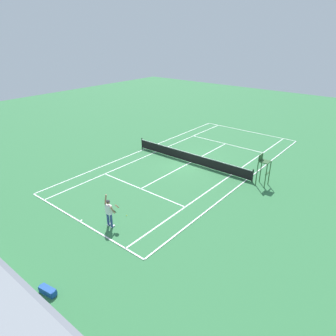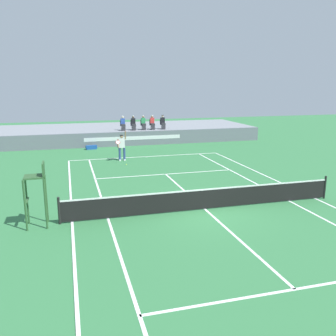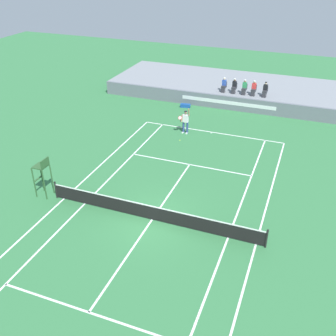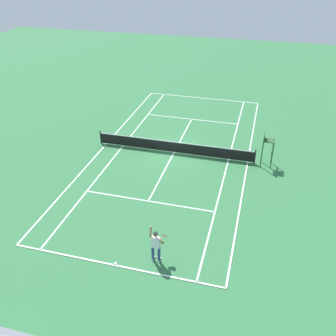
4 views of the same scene
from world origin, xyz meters
name	(u,v)px [view 2 (image 2 of 4)]	position (x,y,z in m)	size (l,w,h in m)	color
ground_plane	(205,210)	(0.00, 0.00, 0.00)	(80.00, 80.00, 0.00)	#337542
court	(205,210)	(0.00, 0.00, 0.01)	(11.08, 23.88, 0.03)	#337542
net	(205,198)	(0.00, 0.00, 0.52)	(11.98, 0.10, 1.07)	black
barrier_wall	(133,139)	(0.00, 17.10, 0.61)	(23.88, 0.25, 1.22)	slate
bleacher_platform	(126,133)	(0.00, 21.26, 0.61)	(23.88, 8.06, 1.22)	gray
spectator_seated_0	(123,123)	(-0.70, 18.13, 1.83)	(0.44, 0.60, 1.27)	#474C56
spectator_seated_1	(133,123)	(0.23, 18.13, 1.83)	(0.44, 0.60, 1.27)	#474C56
spectator_seated_2	(143,123)	(1.13, 18.13, 1.83)	(0.44, 0.60, 1.27)	#474C56
spectator_seated_3	(152,123)	(1.95, 18.13, 1.83)	(0.44, 0.60, 1.27)	#474C56
spectator_seated_4	(163,122)	(2.93, 18.13, 1.83)	(0.44, 0.60, 1.27)	#474C56
tennis_player	(122,147)	(-1.89, 11.03, 0.99)	(0.78, 0.62, 2.08)	navy
tennis_ball	(126,164)	(-1.82, 9.61, 0.03)	(0.07, 0.07, 0.07)	#D1E533
umpire_chair	(37,186)	(-6.67, 0.00, 1.56)	(0.77, 0.77, 2.44)	#2D562D
equipment_bag	(91,147)	(-3.64, 16.24, 0.16)	(0.94, 0.46, 0.32)	#194799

